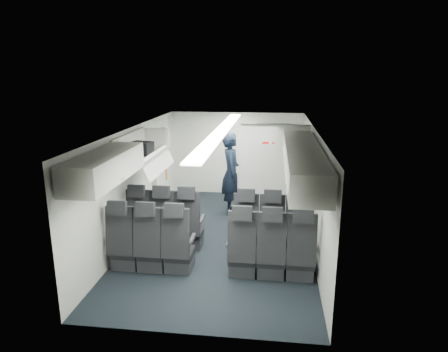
% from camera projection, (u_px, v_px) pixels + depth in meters
% --- Properties ---
extents(cabin_shell, '(3.41, 6.01, 2.16)m').
position_uv_depth(cabin_shell, '(221.00, 183.00, 7.55)').
color(cabin_shell, black).
rests_on(cabin_shell, ground).
extents(seat_row_front, '(3.33, 0.56, 1.24)m').
position_uv_depth(seat_row_front, '(218.00, 229.00, 7.22)').
color(seat_row_front, black).
rests_on(seat_row_front, cabin_shell).
extents(seat_row_mid, '(3.33, 0.56, 1.24)m').
position_uv_depth(seat_row_mid, '(210.00, 250.00, 6.36)').
color(seat_row_mid, black).
rests_on(seat_row_mid, cabin_shell).
extents(overhead_bin_left_rear, '(0.53, 1.80, 0.40)m').
position_uv_depth(overhead_bin_left_rear, '(104.00, 167.00, 5.61)').
color(overhead_bin_left_rear, silver).
rests_on(overhead_bin_left_rear, cabin_shell).
extents(overhead_bin_left_front_open, '(0.64, 1.70, 0.72)m').
position_uv_depth(overhead_bin_left_front_open, '(142.00, 152.00, 7.32)').
color(overhead_bin_left_front_open, '#9E9E93').
rests_on(overhead_bin_left_front_open, cabin_shell).
extents(overhead_bin_right_rear, '(0.53, 1.80, 0.40)m').
position_uv_depth(overhead_bin_right_rear, '(307.00, 173.00, 5.28)').
color(overhead_bin_right_rear, silver).
rests_on(overhead_bin_right_rear, cabin_shell).
extents(overhead_bin_right_front, '(0.53, 1.70, 0.40)m').
position_uv_depth(overhead_bin_right_front, '(299.00, 149.00, 6.96)').
color(overhead_bin_right_front, silver).
rests_on(overhead_bin_right_front, cabin_shell).
extents(bulkhead_partition, '(1.40, 0.15, 2.13)m').
position_uv_depth(bulkhead_partition, '(274.00, 176.00, 8.21)').
color(bulkhead_partition, silver).
rests_on(bulkhead_partition, cabin_shell).
extents(galley_unit, '(0.85, 0.52, 1.90)m').
position_uv_depth(galley_unit, '(272.00, 162.00, 10.09)').
color(galley_unit, '#939399').
rests_on(galley_unit, cabin_shell).
extents(boarding_door, '(0.12, 1.27, 1.86)m').
position_uv_depth(boarding_door, '(160.00, 169.00, 9.28)').
color(boarding_door, silver).
rests_on(boarding_door, cabin_shell).
extents(flight_attendant, '(0.54, 0.74, 1.86)m').
position_uv_depth(flight_attendant, '(231.00, 173.00, 9.01)').
color(flight_attendant, black).
rests_on(flight_attendant, ground).
extents(carry_on_bag, '(0.44, 0.35, 0.23)m').
position_uv_depth(carry_on_bag, '(142.00, 148.00, 7.27)').
color(carry_on_bag, black).
rests_on(carry_on_bag, overhead_bin_left_front_open).
extents(papers, '(0.21, 0.05, 0.15)m').
position_uv_depth(papers, '(239.00, 169.00, 8.91)').
color(papers, white).
rests_on(papers, flight_attendant).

